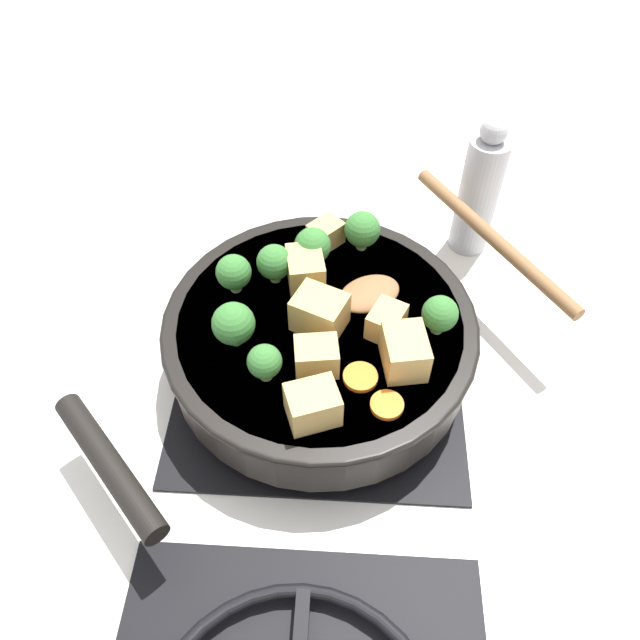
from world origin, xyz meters
TOP-DOWN VIEW (x-y plane):
  - ground_plane at (0.00, 0.00)m, footprint 2.40×2.40m
  - front_burner_grate at (0.00, 0.00)m, footprint 0.31×0.31m
  - skillet_pan at (0.00, 0.00)m, footprint 0.40×0.40m
  - wooden_spoon at (-0.13, -0.09)m, footprint 0.26×0.25m
  - tofu_cube_center_large at (-0.07, 0.01)m, footprint 0.04×0.05m
  - tofu_cube_near_handle at (0.02, -0.05)m, footprint 0.05×0.05m
  - tofu_cube_east_chunk at (-0.08, 0.05)m, footprint 0.05×0.05m
  - tofu_cube_west_chunk at (0.00, 0.11)m, footprint 0.05×0.05m
  - tofu_cube_back_piece at (0.00, -0.11)m, footprint 0.04×0.04m
  - tofu_cube_front_piece at (-0.00, 0.06)m, footprint 0.04×0.04m
  - tofu_cube_mid_small at (-0.00, 0.01)m, footprint 0.06×0.06m
  - broccoli_floret_near_spoon at (0.09, -0.04)m, footprint 0.04×0.04m
  - broccoli_floret_center_top at (0.05, -0.05)m, footprint 0.04×0.04m
  - broccoli_floret_east_rim at (-0.12, 0.01)m, footprint 0.04×0.04m
  - broccoli_floret_west_rim at (-0.04, -0.11)m, footprint 0.04×0.04m
  - broccoli_floret_north_edge at (0.08, 0.03)m, footprint 0.04×0.04m
  - broccoli_floret_south_cluster at (0.05, 0.07)m, footprint 0.03×0.03m
  - broccoli_floret_mid_floret at (0.01, -0.08)m, footprint 0.04×0.04m
  - carrot_slice_orange_thin at (-0.07, 0.10)m, footprint 0.03×0.03m
  - carrot_slice_near_center at (-0.04, 0.07)m, footprint 0.03×0.03m
  - pepper_mill at (-0.18, -0.22)m, footprint 0.05×0.05m

SIDE VIEW (x-z plane):
  - ground_plane at x=0.00m, z-range 0.00..0.00m
  - front_burner_grate at x=0.00m, z-range 0.00..0.03m
  - skillet_pan at x=0.00m, z-range 0.03..0.09m
  - pepper_mill at x=-0.18m, z-range -0.01..0.18m
  - carrot_slice_orange_thin at x=-0.07m, z-range 0.09..0.09m
  - carrot_slice_near_center at x=-0.04m, z-range 0.09..0.09m
  - wooden_spoon at x=-0.13m, z-range 0.09..0.10m
  - tofu_cube_back_piece at x=0.00m, z-range 0.09..0.12m
  - tofu_cube_center_large at x=-0.07m, z-range 0.09..0.12m
  - tofu_cube_front_piece at x=0.00m, z-range 0.09..0.12m
  - tofu_cube_west_chunk at x=0.00m, z-range 0.09..0.12m
  - tofu_cube_near_handle at x=0.02m, z-range 0.09..0.12m
  - tofu_cube_east_chunk at x=-0.08m, z-range 0.09..0.13m
  - tofu_cube_mid_small at x=0.00m, z-range 0.09..0.13m
  - broccoli_floret_south_cluster at x=0.05m, z-range 0.09..0.13m
  - broccoli_floret_east_rim at x=-0.12m, z-range 0.09..0.13m
  - broccoli_floret_near_spoon at x=0.09m, z-range 0.09..0.13m
  - broccoli_floret_center_top at x=0.05m, z-range 0.09..0.13m
  - broccoli_floret_mid_floret at x=0.01m, z-range 0.09..0.14m
  - broccoli_floret_west_rim at x=-0.04m, z-range 0.09..0.14m
  - broccoli_floret_north_edge at x=0.08m, z-range 0.09..0.14m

